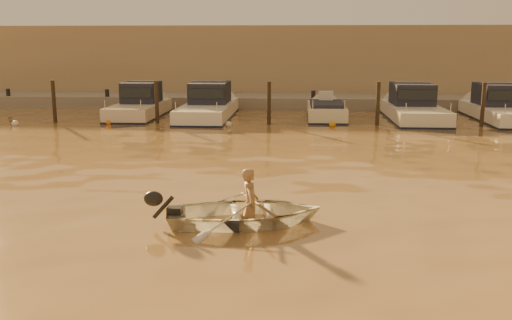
# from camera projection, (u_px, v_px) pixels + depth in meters

# --- Properties ---
(ground_plane) EXTENTS (160.00, 160.00, 0.00)m
(ground_plane) POSITION_uv_depth(u_px,v_px,m) (246.00, 208.00, 13.17)
(ground_plane) COLOR olive
(ground_plane) RESTS_ON ground
(dinghy) EXTENTS (3.70, 2.96, 0.68)m
(dinghy) POSITION_uv_depth(u_px,v_px,m) (245.00, 213.00, 12.05)
(dinghy) COLOR silver
(dinghy) RESTS_ON ground_plane
(person) EXTENTS (0.46, 0.60, 1.48)m
(person) POSITION_uv_depth(u_px,v_px,m) (250.00, 203.00, 12.02)
(person) COLOR #966F4B
(person) RESTS_ON dinghy
(outboard_motor) EXTENTS (0.96, 0.57, 0.70)m
(outboard_motor) POSITION_uv_depth(u_px,v_px,m) (174.00, 213.00, 11.85)
(outboard_motor) COLOR black
(outboard_motor) RESTS_ON dinghy
(oar_port) EXTENTS (0.89, 1.95, 0.13)m
(oar_port) POSITION_uv_depth(u_px,v_px,m) (257.00, 204.00, 12.04)
(oar_port) COLOR brown
(oar_port) RESTS_ON dinghy
(oar_starboard) EXTENTS (0.11, 2.10, 0.13)m
(oar_starboard) POSITION_uv_depth(u_px,v_px,m) (248.00, 204.00, 12.01)
(oar_starboard) COLOR brown
(oar_starboard) RESTS_ON dinghy
(moored_boat_1) EXTENTS (2.15, 6.42, 1.75)m
(moored_boat_1) POSITION_uv_depth(u_px,v_px,m) (139.00, 105.00, 29.18)
(moored_boat_1) COLOR beige
(moored_boat_1) RESTS_ON ground_plane
(moored_boat_2) EXTENTS (2.35, 7.86, 1.75)m
(moored_boat_2) POSITION_uv_depth(u_px,v_px,m) (208.00, 105.00, 28.92)
(moored_boat_2) COLOR white
(moored_boat_2) RESTS_ON ground_plane
(moored_boat_3) EXTENTS (1.83, 5.37, 0.95)m
(moored_boat_3) POSITION_uv_depth(u_px,v_px,m) (326.00, 114.00, 28.56)
(moored_boat_3) COLOR beige
(moored_boat_3) RESTS_ON ground_plane
(moored_boat_4) EXTENTS (2.42, 7.39, 1.75)m
(moored_boat_4) POSITION_uv_depth(u_px,v_px,m) (414.00, 107.00, 28.16)
(moored_boat_4) COLOR silver
(moored_boat_4) RESTS_ON ground_plane
(moored_boat_5) EXTENTS (2.22, 7.46, 1.75)m
(moored_boat_5) POSITION_uv_depth(u_px,v_px,m) (500.00, 108.00, 27.85)
(moored_boat_5) COLOR white
(moored_boat_5) RESTS_ON ground_plane
(piling_0) EXTENTS (0.18, 0.18, 2.20)m
(piling_0) POSITION_uv_depth(u_px,v_px,m) (54.00, 103.00, 27.24)
(piling_0) COLOR #2D2319
(piling_0) RESTS_ON ground_plane
(piling_1) EXTENTS (0.18, 0.18, 2.20)m
(piling_1) POSITION_uv_depth(u_px,v_px,m) (157.00, 104.00, 26.87)
(piling_1) COLOR #2D2319
(piling_1) RESTS_ON ground_plane
(piling_2) EXTENTS (0.18, 0.18, 2.20)m
(piling_2) POSITION_uv_depth(u_px,v_px,m) (269.00, 105.00, 26.48)
(piling_2) COLOR #2D2319
(piling_2) RESTS_ON ground_plane
(piling_3) EXTENTS (0.18, 0.18, 2.20)m
(piling_3) POSITION_uv_depth(u_px,v_px,m) (378.00, 106.00, 26.11)
(piling_3) COLOR #2D2319
(piling_3) RESTS_ON ground_plane
(piling_4) EXTENTS (0.18, 0.18, 2.20)m
(piling_4) POSITION_uv_depth(u_px,v_px,m) (483.00, 107.00, 25.76)
(piling_4) COLOR #2D2319
(piling_4) RESTS_ON ground_plane
(fender_a) EXTENTS (0.30, 0.30, 0.30)m
(fender_a) POSITION_uv_depth(u_px,v_px,m) (15.00, 123.00, 26.26)
(fender_a) COLOR white
(fender_a) RESTS_ON ground_plane
(fender_b) EXTENTS (0.30, 0.30, 0.30)m
(fender_b) POSITION_uv_depth(u_px,v_px,m) (109.00, 122.00, 26.66)
(fender_b) COLOR orange
(fender_b) RESTS_ON ground_plane
(fender_c) EXTENTS (0.30, 0.30, 0.30)m
(fender_c) POSITION_uv_depth(u_px,v_px,m) (229.00, 125.00, 25.88)
(fender_c) COLOR silver
(fender_c) RESTS_ON ground_plane
(fender_d) EXTENTS (0.30, 0.30, 0.30)m
(fender_d) POSITION_uv_depth(u_px,v_px,m) (332.00, 125.00, 25.84)
(fender_d) COLOR #C58517
(fender_d) RESTS_ON ground_plane
(fender_e) EXTENTS (0.30, 0.30, 0.30)m
(fender_e) POSITION_uv_depth(u_px,v_px,m) (437.00, 125.00, 25.78)
(fender_e) COLOR white
(fender_e) RESTS_ON ground_plane
(quay) EXTENTS (52.00, 4.00, 1.00)m
(quay) POSITION_uv_depth(u_px,v_px,m) (279.00, 104.00, 34.13)
(quay) COLOR gray
(quay) RESTS_ON ground_plane
(waterfront_building) EXTENTS (46.00, 7.00, 4.80)m
(waterfront_building) POSITION_uv_depth(u_px,v_px,m) (282.00, 63.00, 39.05)
(waterfront_building) COLOR #9E8466
(waterfront_building) RESTS_ON quay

